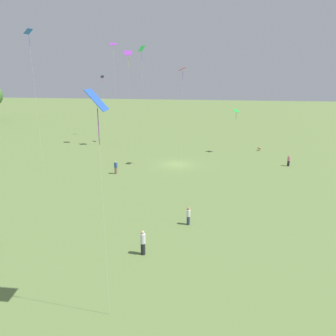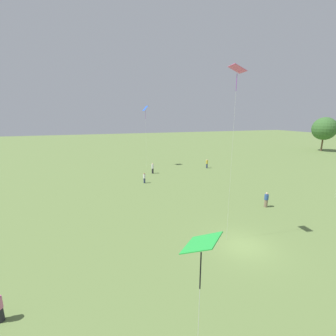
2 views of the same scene
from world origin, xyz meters
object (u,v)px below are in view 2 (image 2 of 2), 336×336
Objects in this scene: person_0 at (144,178)px; kite_2 at (145,110)px; person_2 at (207,164)px; kite_0 at (201,250)px; person_1 at (153,168)px; person_3 at (266,200)px; kite_1 at (237,76)px.

kite_2 is at bearing 86.87° from person_0.
person_2 is 0.25× the size of kite_0.
person_0 is 5.95m from person_1.
person_2 is (-0.65, 11.04, -0.06)m from person_1.
person_1 is 0.16× the size of kite_2.
person_1 reaches higher than person_0.
person_3 is 21.73m from kite_0.
person_2 is at bearing 137.69° from person_3.
person_1 is 25.83m from kite_1.
kite_2 is at bearing 50.58° from kite_1.
kite_0 reaches higher than person_3.
kite_0 is 0.59× the size of kite_2.
person_1 is at bearing -100.53° from kite_0.
person_2 is 0.15× the size of kite_2.
kite_1 reaches higher than person_0.
kite_2 reaches higher than person_0.
person_3 reaches higher than person_0.
kite_0 is at bearing 26.08° from kite_2.
kite_1 is at bearing 36.74° from kite_2.
person_0 is at bearing -97.52° from kite_0.
person_1 is at bearing 169.98° from person_3.
person_3 is 0.14× the size of kite_2.
person_1 is at bearing 51.34° from kite_1.
person_3 is 0.13× the size of kite_1.
person_0 is at bearing 26.12° from person_1.
person_0 is 0.91× the size of person_2.
person_1 is at bearing -145.12° from person_2.
kite_1 is at bearing -69.42° from person_0.
person_0 is at bearing -174.46° from person_3.
person_1 is (-5.30, 2.70, 0.12)m from person_0.
kite_0 is (33.40, -18.49, 5.74)m from person_2.
kite_1 is at bearing -93.93° from person_3.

